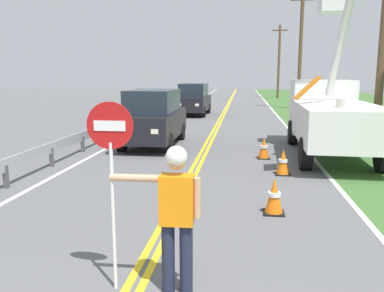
# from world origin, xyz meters

# --- Properties ---
(centerline_yellow_left) EXTENTS (0.11, 110.00, 0.01)m
(centerline_yellow_left) POSITION_xyz_m (-0.09, 20.00, 0.01)
(centerline_yellow_left) COLOR yellow
(centerline_yellow_left) RESTS_ON ground
(centerline_yellow_right) EXTENTS (0.11, 110.00, 0.01)m
(centerline_yellow_right) POSITION_xyz_m (0.09, 20.00, 0.01)
(centerline_yellow_right) COLOR yellow
(centerline_yellow_right) RESTS_ON ground
(edge_line_right) EXTENTS (0.12, 110.00, 0.01)m
(edge_line_right) POSITION_xyz_m (3.60, 20.00, 0.01)
(edge_line_right) COLOR silver
(edge_line_right) RESTS_ON ground
(edge_line_left) EXTENTS (0.12, 110.00, 0.01)m
(edge_line_left) POSITION_xyz_m (-3.60, 20.00, 0.01)
(edge_line_left) COLOR silver
(edge_line_left) RESTS_ON ground
(flagger_worker) EXTENTS (1.09, 0.25, 1.83)m
(flagger_worker) POSITION_xyz_m (0.54, 2.70, 1.05)
(flagger_worker) COLOR #1E2338
(flagger_worker) RESTS_ON ground
(stop_sign_paddle) EXTENTS (0.56, 0.04, 2.33)m
(stop_sign_paddle) POSITION_xyz_m (-0.23, 2.69, 1.71)
(stop_sign_paddle) COLOR silver
(stop_sign_paddle) RESTS_ON ground
(utility_bucket_truck) EXTENTS (2.87, 6.88, 5.48)m
(utility_bucket_truck) POSITION_xyz_m (4.21, 12.05, 1.41)
(utility_bucket_truck) COLOR white
(utility_bucket_truck) RESTS_ON ground
(oncoming_suv_nearest) EXTENTS (1.92, 4.61, 2.10)m
(oncoming_suv_nearest) POSITION_xyz_m (-2.04, 12.93, 1.06)
(oncoming_suv_nearest) COLOR black
(oncoming_suv_nearest) RESTS_ON ground
(oncoming_suv_second) EXTENTS (2.02, 4.65, 2.10)m
(oncoming_suv_second) POSITION_xyz_m (-1.96, 24.78, 1.06)
(oncoming_suv_second) COLOR black
(oncoming_suv_second) RESTS_ON ground
(utility_pole_near) EXTENTS (1.80, 0.28, 7.62)m
(utility_pole_near) POSITION_xyz_m (6.03, 12.97, 3.99)
(utility_pole_near) COLOR brown
(utility_pole_near) RESTS_ON ground
(utility_pole_mid) EXTENTS (1.80, 0.28, 8.96)m
(utility_pole_mid) POSITION_xyz_m (5.70, 30.93, 4.66)
(utility_pole_mid) COLOR brown
(utility_pole_mid) RESTS_ON ground
(utility_pole_far) EXTENTS (1.80, 0.28, 8.32)m
(utility_pole_far) POSITION_xyz_m (5.37, 46.11, 4.34)
(utility_pole_far) COLOR brown
(utility_pole_far) RESTS_ON ground
(traffic_cone_lead) EXTENTS (0.40, 0.40, 0.70)m
(traffic_cone_lead) POSITION_xyz_m (1.94, 5.72, 0.34)
(traffic_cone_lead) COLOR orange
(traffic_cone_lead) RESTS_ON ground
(traffic_cone_mid) EXTENTS (0.40, 0.40, 0.70)m
(traffic_cone_mid) POSITION_xyz_m (2.41, 8.85, 0.34)
(traffic_cone_mid) COLOR orange
(traffic_cone_mid) RESTS_ON ground
(traffic_cone_tail) EXTENTS (0.40, 0.40, 0.70)m
(traffic_cone_tail) POSITION_xyz_m (2.00, 10.92, 0.34)
(traffic_cone_tail) COLOR orange
(traffic_cone_tail) RESTS_ON ground
(guardrail_left_shoulder) EXTENTS (0.10, 32.00, 0.71)m
(guardrail_left_shoulder) POSITION_xyz_m (-4.20, 14.70, 0.52)
(guardrail_left_shoulder) COLOR #9EA0A3
(guardrail_left_shoulder) RESTS_ON ground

